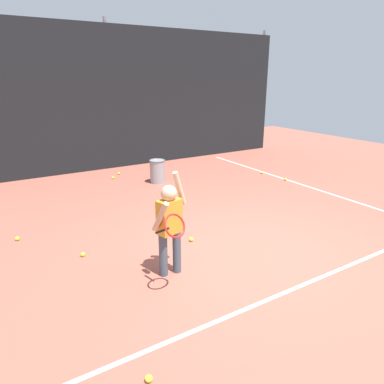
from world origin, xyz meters
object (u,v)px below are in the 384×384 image
tennis_ball_6 (83,254)px  tennis_ball_8 (191,239)px  tennis_ball_2 (286,179)px  tennis_ball_7 (113,178)px  tennis_ball_1 (149,379)px  tennis_player (170,223)px  ball_hopper (157,171)px  tennis_ball_5 (262,173)px  tennis_ball_3 (119,173)px  tennis_ball_4 (17,239)px

tennis_ball_6 → tennis_ball_8: size_ratio=1.00×
tennis_ball_2 → tennis_ball_7: size_ratio=1.00×
tennis_ball_1 → tennis_ball_8: 2.68m
tennis_player → ball_hopper: bearing=52.6°
tennis_ball_6 → tennis_ball_7: size_ratio=1.00×
tennis_ball_2 → tennis_ball_5: (-0.08, 0.77, 0.00)m
tennis_ball_1 → tennis_ball_3: size_ratio=1.00×
tennis_ball_2 → tennis_ball_3: same height
tennis_ball_7 → tennis_ball_8: 4.03m
tennis_ball_5 → tennis_ball_7: bearing=155.9°
tennis_ball_1 → tennis_ball_3: same height
tennis_player → tennis_ball_3: bearing=63.7°
tennis_ball_7 → tennis_player: bearing=-100.5°
ball_hopper → tennis_ball_8: size_ratio=8.52×
tennis_ball_4 → tennis_ball_6: same height
tennis_ball_5 → tennis_ball_8: same height
tennis_player → tennis_ball_4: tennis_player is taller
tennis_player → tennis_ball_6: tennis_player is taller
tennis_ball_3 → tennis_ball_8: size_ratio=1.00×
tennis_player → tennis_ball_3: 5.21m
ball_hopper → tennis_ball_6: 3.77m
tennis_ball_2 → tennis_ball_5: bearing=95.7°
ball_hopper → tennis_ball_1: size_ratio=8.52×
tennis_ball_1 → tennis_ball_4: bearing=100.1°
tennis_ball_4 → tennis_ball_8: size_ratio=1.00×
tennis_ball_3 → ball_hopper: bearing=-65.1°
tennis_ball_2 → tennis_ball_8: same height
tennis_ball_3 → tennis_ball_7: bearing=-129.7°
tennis_ball_1 → tennis_ball_7: bearing=73.3°
tennis_ball_1 → tennis_ball_5: same height
tennis_ball_4 → tennis_ball_1: bearing=-79.9°
tennis_ball_4 → tennis_ball_7: size_ratio=1.00×
tennis_ball_4 → tennis_ball_5: size_ratio=1.00×
tennis_player → tennis_ball_6: (-0.85, 1.07, -0.69)m
ball_hopper → tennis_ball_1: (-2.66, -5.25, -0.26)m
tennis_ball_3 → tennis_ball_6: bearing=-116.7°
tennis_ball_1 → tennis_ball_5: (5.36, 4.53, 0.00)m
tennis_player → ball_hopper: tennis_player is taller
ball_hopper → tennis_ball_8: bearing=-107.1°
tennis_ball_1 → tennis_ball_3: 6.78m
tennis_ball_1 → tennis_ball_2: bearing=34.6°
tennis_ball_1 → tennis_ball_3: (2.11, 6.44, 0.00)m
ball_hopper → tennis_ball_8: (-0.97, -3.17, -0.26)m
tennis_ball_7 → tennis_ball_1: bearing=-106.7°
tennis_ball_7 → tennis_ball_8: same height
tennis_player → tennis_ball_8: 1.21m
ball_hopper → tennis_ball_6: size_ratio=8.52×
tennis_ball_4 → tennis_ball_3: bearing=46.7°
tennis_ball_3 → tennis_ball_5: size_ratio=1.00×
tennis_ball_2 → tennis_ball_6: (-5.33, -1.28, 0.00)m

